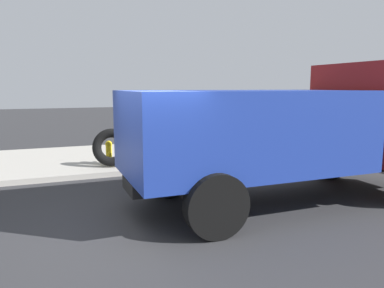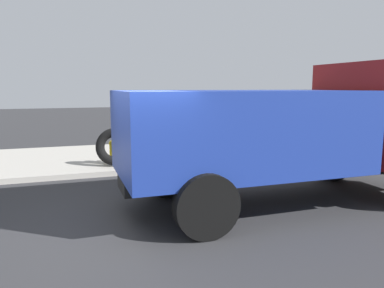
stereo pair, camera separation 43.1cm
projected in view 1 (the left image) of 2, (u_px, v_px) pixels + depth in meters
The scene contains 6 objects.
ground_plane at pixel (123, 232), 6.38m from camera, with size 80.00×80.00×0.00m, color #2D2D30.
sidewalk_curb at pixel (85, 159), 12.34m from camera, with size 36.00×5.00×0.15m, color #ADA89E.
fire_hydrant at pixel (109, 151), 11.24m from camera, with size 0.21×0.47×0.71m.
loose_tire at pixel (111, 147), 10.83m from camera, with size 1.11×1.11×0.27m, color black.
stop_sign at pixel (217, 115), 11.73m from camera, with size 0.76×0.08×2.07m.
dump_truck_blue at pixel (297, 127), 7.93m from camera, with size 7.01×2.81×3.00m.
Camera 1 is at (-1.12, -6.09, 2.47)m, focal length 34.65 mm.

